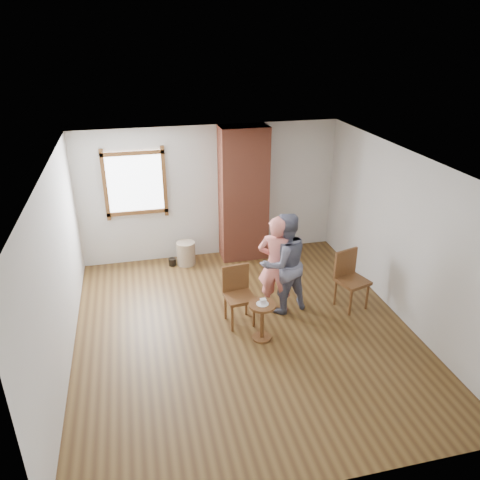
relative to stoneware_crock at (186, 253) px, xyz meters
name	(u,v)px	position (x,y,z in m)	size (l,w,h in m)	color
ground	(244,330)	(0.57, -2.40, -0.23)	(5.50, 5.50, 0.00)	brown
room_shell	(231,206)	(0.51, -1.79, 1.58)	(5.04, 5.52, 2.62)	silver
brick_chimney	(244,194)	(1.17, 0.10, 1.07)	(0.90, 0.50, 2.60)	#B0573E
stoneware_crock	(186,253)	(0.00, 0.00, 0.00)	(0.36, 0.36, 0.46)	tan
dark_pot	(172,262)	(-0.28, 0.00, -0.16)	(0.14, 0.14, 0.14)	black
dining_chair_left	(238,292)	(0.54, -2.10, 0.29)	(0.47, 0.47, 0.92)	brown
dining_chair_right	(350,276)	(2.41, -2.08, 0.31)	(0.56, 0.56, 0.96)	brown
side_table	(262,316)	(0.77, -2.65, 0.17)	(0.40, 0.40, 0.60)	brown
cake_plate	(262,304)	(0.77, -2.65, 0.37)	(0.18, 0.18, 0.01)	white
cake_slice	(263,302)	(0.78, -2.65, 0.41)	(0.08, 0.07, 0.06)	white
man	(284,263)	(1.32, -1.94, 0.61)	(0.81, 0.63, 1.67)	#131436
person_pink	(276,265)	(1.20, -1.93, 0.59)	(0.60, 0.39, 1.63)	#F8867C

